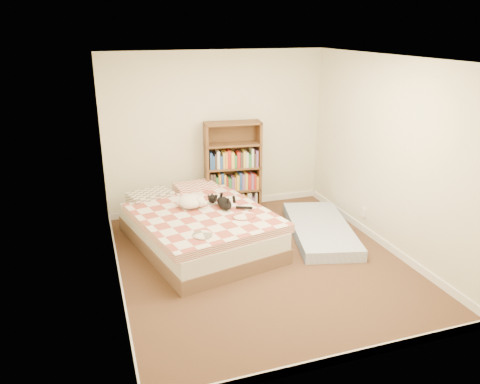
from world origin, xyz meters
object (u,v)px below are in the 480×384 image
object	(u,v)px
bed	(198,226)
white_dog	(191,201)
black_cat	(224,202)
floor_mattress	(320,229)
bookshelf	(233,179)

from	to	relation	value
bed	white_dog	size ratio (longest dim) A/B	6.22
bed	white_dog	xyz separation A→B (m)	(-0.07, 0.07, 0.35)
black_cat	floor_mattress	bearing A→B (deg)	-42.19
black_cat	bed	bearing A→B (deg)	140.22
white_dog	floor_mattress	bearing A→B (deg)	-16.70
floor_mattress	black_cat	size ratio (longest dim) A/B	2.66
bed	white_dog	bearing A→B (deg)	123.49
black_cat	bookshelf	bearing A→B (deg)	33.25
bookshelf	white_dog	world-z (taller)	bookshelf
floor_mattress	white_dog	distance (m)	1.90
bookshelf	floor_mattress	world-z (taller)	bookshelf
bed	floor_mattress	size ratio (longest dim) A/B	1.40
white_dog	bookshelf	bearing A→B (deg)	40.82
bookshelf	black_cat	size ratio (longest dim) A/B	2.20
bed	black_cat	size ratio (longest dim) A/B	3.74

